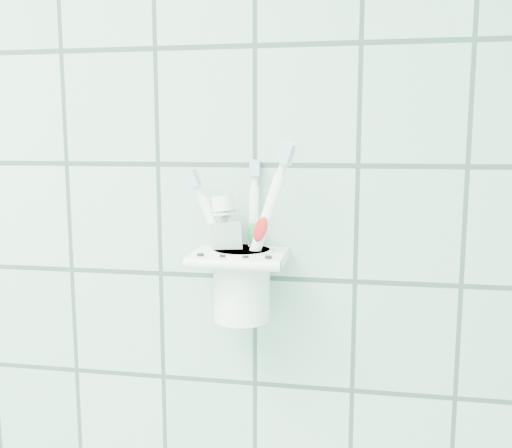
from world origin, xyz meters
TOP-DOWN VIEW (x-y plane):
  - holder_bracket at (0.65, 1.15)m, footprint 0.11×0.10m
  - cup at (0.65, 1.16)m, footprint 0.08×0.08m
  - toothbrush_pink at (0.66, 1.16)m, footprint 0.07×0.02m
  - toothbrush_blue at (0.66, 1.16)m, footprint 0.01×0.04m
  - toothbrush_orange at (0.64, 1.15)m, footprint 0.07×0.02m
  - toothpaste_tube at (0.64, 1.15)m, footprint 0.05×0.04m

SIDE VIEW (x-z plane):
  - cup at x=0.65m, z-range 1.21..1.30m
  - holder_bracket at x=0.65m, z-range 1.27..1.30m
  - toothpaste_tube at x=0.64m, z-range 1.22..1.38m
  - toothbrush_blue at x=0.66m, z-range 1.22..1.41m
  - toothbrush_pink at x=0.66m, z-range 1.22..1.41m
  - toothbrush_orange at x=0.64m, z-range 1.22..1.44m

